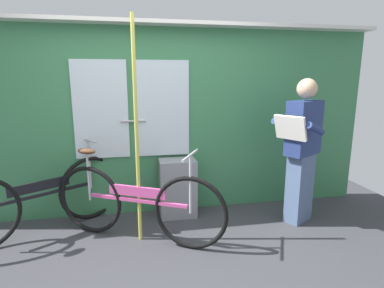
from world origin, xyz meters
The scene contains 7 objects.
ground_plane centered at (0.00, 0.00, -0.02)m, with size 6.38×3.81×0.04m, color #38383D.
train_door_wall centered at (-0.01, 1.10, 1.16)m, with size 5.38×0.28×2.21m.
bicycle_near_door centered at (-1.17, 0.70, 0.39)m, with size 1.57×1.01×0.95m.
bicycle_leaning_behind centered at (-0.19, 0.39, 0.39)m, with size 1.64×0.89×0.94m.
passenger_reading_newspaper centered at (1.62, 0.49, 0.85)m, with size 0.62×0.56×1.61m.
trash_bin_by_wall centered at (0.29, 0.88, 0.34)m, with size 0.42×0.28×0.68m, color gray.
handrail_pole centered at (-0.17, 0.40, 1.08)m, with size 0.04×0.04×2.17m, color #C6C14C.
Camera 1 is at (-0.17, -2.49, 1.59)m, focal length 28.52 mm.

